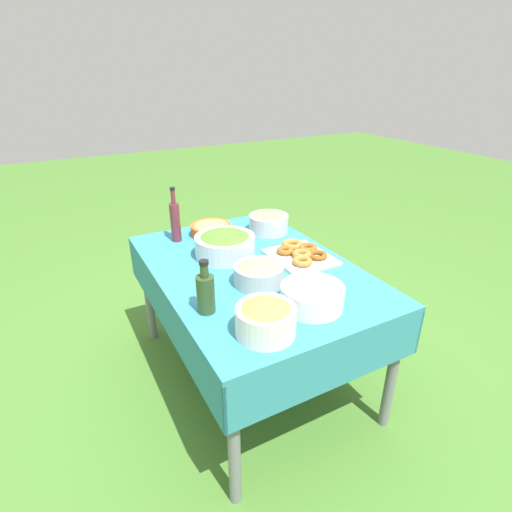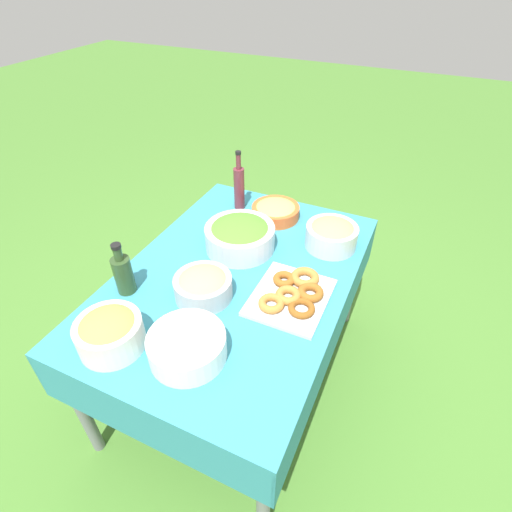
{
  "view_description": "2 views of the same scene",
  "coord_description": "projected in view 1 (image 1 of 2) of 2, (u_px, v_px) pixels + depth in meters",
  "views": [
    {
      "loc": [
        1.6,
        -0.84,
        1.63
      ],
      "look_at": [
        -0.04,
        0.04,
        0.74
      ],
      "focal_mm": 28.0,
      "sensor_mm": 36.0,
      "label": 1
    },
    {
      "loc": [
        1.14,
        0.62,
        1.83
      ],
      "look_at": [
        -0.06,
        0.07,
        0.79
      ],
      "focal_mm": 28.0,
      "sensor_mm": 36.0,
      "label": 2
    }
  ],
  "objects": [
    {
      "name": "donut_platter",
      "position": [
        301.0,
        254.0,
        2.11
      ],
      "size": [
        0.36,
        0.29,
        0.05
      ],
      "color": "silver",
      "rests_on": "picnic_table"
    },
    {
      "name": "salad_bowl",
      "position": [
        225.0,
        244.0,
        2.11
      ],
      "size": [
        0.32,
        0.32,
        0.13
      ],
      "color": "silver",
      "rests_on": "picnic_table"
    },
    {
      "name": "fruit_bowl",
      "position": [
        211.0,
        228.0,
        2.39
      ],
      "size": [
        0.24,
        0.24,
        0.08
      ],
      "color": "#E05B28",
      "rests_on": "picnic_table"
    },
    {
      "name": "picnic_table",
      "position": [
        252.0,
        282.0,
        2.07
      ],
      "size": [
        1.37,
        0.94,
        0.71
      ],
      "color": "teal",
      "rests_on": "ground_plane"
    },
    {
      "name": "ground_plane",
      "position": [
        253.0,
        374.0,
        2.33
      ],
      "size": [
        14.0,
        14.0,
        0.0
      ],
      "primitive_type": "plane",
      "color": "#477A2D"
    },
    {
      "name": "pasta_bowl",
      "position": [
        259.0,
        273.0,
        1.84
      ],
      "size": [
        0.23,
        0.23,
        0.11
      ],
      "color": "#B2B7BC",
      "rests_on": "picnic_table"
    },
    {
      "name": "wine_bottle",
      "position": [
        175.0,
        220.0,
        2.27
      ],
      "size": [
        0.06,
        0.06,
        0.32
      ],
      "color": "maroon",
      "rests_on": "picnic_table"
    },
    {
      "name": "bread_bowl",
      "position": [
        269.0,
        221.0,
        2.43
      ],
      "size": [
        0.24,
        0.24,
        0.13
      ],
      "color": "silver",
      "rests_on": "picnic_table"
    },
    {
      "name": "olive_oil_bottle",
      "position": [
        206.0,
        292.0,
        1.62
      ],
      "size": [
        0.08,
        0.08,
        0.23
      ],
      "color": "#2D4723",
      "rests_on": "picnic_table"
    },
    {
      "name": "olive_bowl",
      "position": [
        266.0,
        318.0,
        1.49
      ],
      "size": [
        0.23,
        0.23,
        0.13
      ],
      "color": "white",
      "rests_on": "picnic_table"
    },
    {
      "name": "plate_stack",
      "position": [
        312.0,
        296.0,
        1.67
      ],
      "size": [
        0.27,
        0.27,
        0.1
      ],
      "color": "white",
      "rests_on": "picnic_table"
    }
  ]
}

